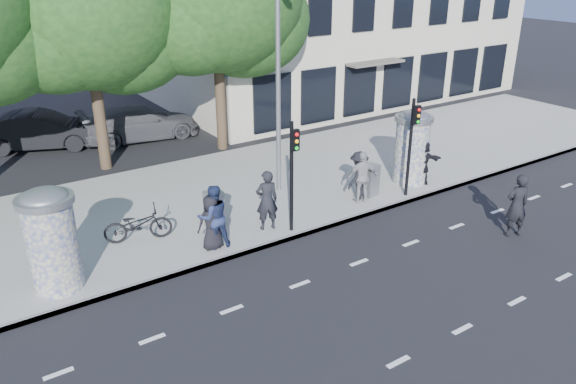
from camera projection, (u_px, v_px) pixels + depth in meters
ground at (394, 285)px, 14.44m from camera, size 120.00×120.00×0.00m
sidewalk at (248, 189)px, 20.14m from camera, size 40.00×8.00×0.15m
curb at (313, 231)px, 17.12m from camera, size 40.00×0.10×0.16m
lane_dash_near at (462, 329)px, 12.76m from camera, size 32.00×0.12×0.01m
lane_dash_far at (359, 262)px, 15.51m from camera, size 32.00×0.12×0.01m
ad_column_left at (51, 237)px, 13.59m from camera, size 1.36×1.36×2.65m
ad_column_right at (412, 145)px, 20.09m from camera, size 1.36×1.36×2.65m
traffic_pole_near at (293, 166)px, 16.16m from camera, size 0.22×0.31×3.40m
traffic_pole_far at (412, 138)px, 18.62m from camera, size 0.22×0.31×3.40m
street_lamp at (279, 57)px, 18.04m from camera, size 0.25×0.93×8.00m
tree_near_left at (85, 8)px, 19.97m from camera, size 6.80×6.80×8.97m
ped_a at (211, 223)px, 15.65m from camera, size 0.83×0.58×1.62m
ped_b at (267, 200)px, 16.74m from camera, size 0.78×0.61×1.88m
ped_c at (214, 217)px, 15.68m from camera, size 1.00×0.83×1.88m
ped_d at (359, 176)px, 18.78m from camera, size 1.25×0.96×1.71m
ped_e at (363, 177)px, 18.59m from camera, size 1.18×0.93×1.77m
ped_f at (422, 162)px, 20.07m from camera, size 1.66×1.15×1.68m
man_road at (517, 205)px, 16.63m from camera, size 0.84×0.69×1.98m
bicycle at (138, 224)px, 16.21m from camera, size 1.19×2.05×1.02m
cabinet_left at (214, 209)px, 17.02m from camera, size 0.58×0.45×1.15m
cabinet_right at (371, 180)px, 19.21m from camera, size 0.60×0.48×1.11m
car_mid at (41, 130)px, 24.22m from camera, size 3.54×5.28×1.65m
car_right at (140, 123)px, 25.50m from camera, size 2.61×5.43×1.52m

